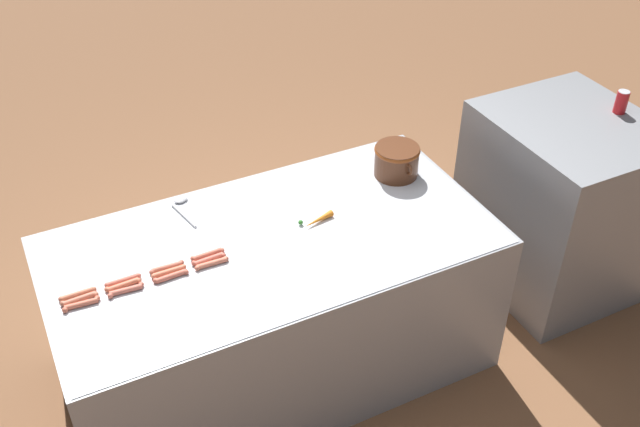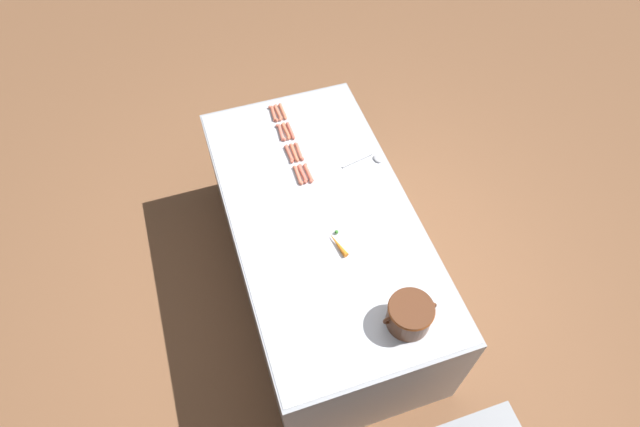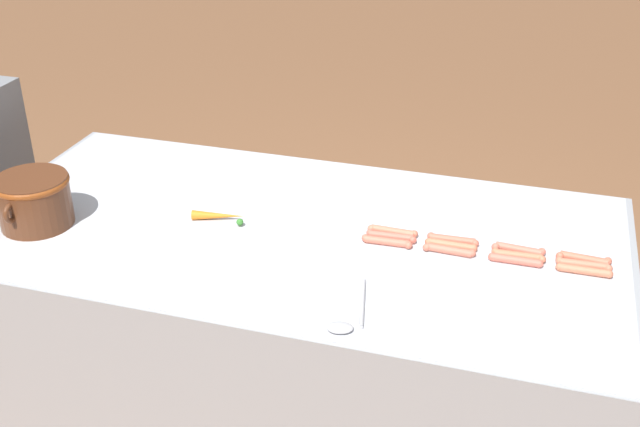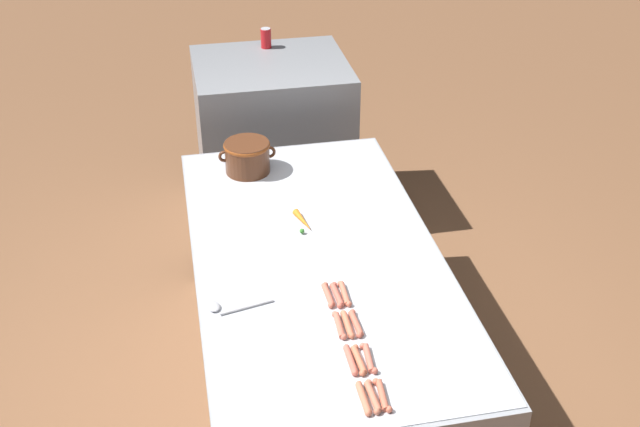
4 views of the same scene
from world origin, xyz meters
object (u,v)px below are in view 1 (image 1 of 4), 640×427
object	(u,v)px
hot_dog_10	(171,276)
hot_dog_11	(212,263)
hot_dog_0	(78,294)
hot_dog_1	(123,280)
hot_dog_5	(123,285)
serving_spoon	(182,205)
hot_dog_4	(79,299)
hot_dog_6	(169,272)
hot_dog_8	(81,304)
soda_can	(621,102)
hot_dog_2	(167,267)
hot_dog_7	(209,259)
hot_dog_9	(126,290)
carrot	(317,220)
back_cabinet	(559,203)
bean_pot	(397,159)
hot_dog_3	(208,254)

from	to	relation	value
hot_dog_10	hot_dog_11	world-z (taller)	same
hot_dog_0	hot_dog_1	world-z (taller)	same
hot_dog_5	serving_spoon	distance (m)	0.60
hot_dog_4	hot_dog_6	bearing A→B (deg)	89.93
hot_dog_8	soda_can	bearing A→B (deg)	89.69
hot_dog_2	hot_dog_11	bearing A→B (deg)	71.11
hot_dog_0	hot_dog_7	world-z (taller)	same
hot_dog_9	hot_dog_11	bearing A→B (deg)	90.22
hot_dog_0	serving_spoon	size ratio (longest dim) A/B	0.59
carrot	soda_can	size ratio (longest dim) A/B	1.44
hot_dog_2	hot_dog_8	distance (m)	0.39
back_cabinet	hot_dog_2	distance (m)	2.26
hot_dog_10	hot_dog_1	bearing A→B (deg)	-109.08
hot_dog_8	hot_dog_1	bearing A→B (deg)	109.23
hot_dog_7	hot_dog_8	xyz separation A→B (m)	(0.03, -0.57, 0.00)
hot_dog_2	hot_dog_4	size ratio (longest dim) A/B	1.00
serving_spoon	hot_dog_6	bearing A→B (deg)	-24.38
hot_dog_6	soda_can	size ratio (longest dim) A/B	1.27
hot_dog_5	hot_dog_6	xyz separation A→B (m)	(0.00, 0.20, 0.00)
hot_dog_2	hot_dog_9	bearing A→B (deg)	-71.82
carrot	bean_pot	bearing A→B (deg)	108.88
hot_dog_11	soda_can	xyz separation A→B (m)	(0.02, 2.31, 0.25)
hot_dog_9	hot_dog_6	bearing A→B (deg)	99.46
hot_dog_5	hot_dog_10	distance (m)	0.20
hot_dog_0	hot_dog_1	size ratio (longest dim) A/B	1.00
hot_dog_1	hot_dog_11	size ratio (longest dim) A/B	1.00
hot_dog_4	hot_dog_7	size ratio (longest dim) A/B	1.00
back_cabinet	hot_dog_11	xyz separation A→B (m)	(-0.01, -2.05, 0.33)
back_cabinet	bean_pot	size ratio (longest dim) A/B	3.57
hot_dog_2	hot_dog_3	bearing A→B (deg)	90.90
hot_dog_6	hot_dog_9	distance (m)	0.20
hot_dog_4	hot_dog_5	world-z (taller)	same
hot_dog_7	hot_dog_10	size ratio (longest dim) A/B	1.00
serving_spoon	hot_dog_10	bearing A→B (deg)	-22.96
hot_dog_0	serving_spoon	world-z (taller)	hot_dog_0
hot_dog_3	carrot	size ratio (longest dim) A/B	0.88
hot_dog_5	carrot	world-z (taller)	carrot
hot_dog_4	hot_dog_9	distance (m)	0.19
hot_dog_5	hot_dog_7	bearing A→B (deg)	89.50
hot_dog_10	soda_can	distance (m)	2.51
bean_pot	carrot	xyz separation A→B (m)	(0.19, -0.55, -0.08)
hot_dog_1	hot_dog_6	distance (m)	0.20
hot_dog_8	hot_dog_9	bearing A→B (deg)	90.13
hot_dog_11	carrot	world-z (taller)	carrot
hot_dog_0	hot_dog_9	bearing A→B (deg)	70.54
hot_dog_4	hot_dog_11	bearing A→B (deg)	86.80
hot_dog_6	hot_dog_8	world-z (taller)	same
hot_dog_8	hot_dog_10	size ratio (longest dim) A/B	1.00
hot_dog_11	hot_dog_3	bearing A→B (deg)	176.67
hot_dog_0	bean_pot	xyz separation A→B (m)	(-0.19, 1.67, 0.08)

